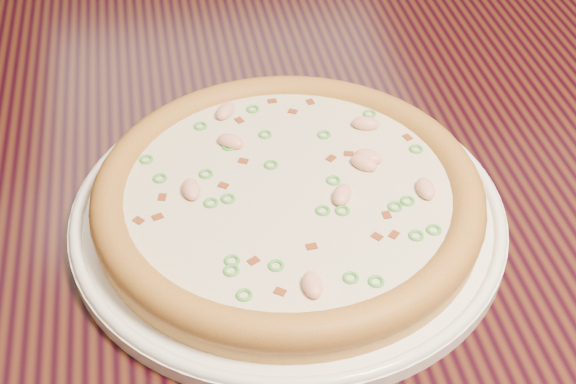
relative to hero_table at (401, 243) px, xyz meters
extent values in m
plane|color=black|center=(0.14, 0.57, -0.65)|extent=(9.00, 9.00, 0.00)
cube|color=black|center=(0.00, 0.00, 0.08)|extent=(1.20, 0.80, 0.04)
cylinder|color=white|center=(-0.12, -0.05, 0.10)|extent=(0.35, 0.35, 0.01)
torus|color=white|center=(-0.12, -0.05, 0.11)|extent=(0.35, 0.35, 0.01)
cylinder|color=#C4893D|center=(-0.12, -0.05, 0.12)|extent=(0.31, 0.31, 0.02)
torus|color=#B7802C|center=(-0.12, -0.05, 0.13)|extent=(0.31, 0.31, 0.03)
cylinder|color=beige|center=(-0.12, -0.05, 0.13)|extent=(0.26, 0.26, 0.00)
ellipsoid|color=#F2B29E|center=(-0.04, 0.02, 0.14)|extent=(0.03, 0.02, 0.01)
ellipsoid|color=#F2B29E|center=(-0.08, -0.07, 0.14)|extent=(0.02, 0.03, 0.01)
ellipsoid|color=#F2B29E|center=(-0.01, -0.07, 0.14)|extent=(0.01, 0.02, 0.01)
ellipsoid|color=#F2B29E|center=(-0.16, 0.01, 0.14)|extent=(0.03, 0.03, 0.01)
ellipsoid|color=#F2B29E|center=(-0.05, -0.03, 0.14)|extent=(0.03, 0.02, 0.01)
ellipsoid|color=#F2B29E|center=(-0.05, -0.04, 0.14)|extent=(0.03, 0.03, 0.01)
ellipsoid|color=#F2B29E|center=(-0.20, -0.04, 0.14)|extent=(0.02, 0.03, 0.01)
ellipsoid|color=#F2B29E|center=(-0.16, 0.06, 0.14)|extent=(0.03, 0.03, 0.01)
ellipsoid|color=#F2B29E|center=(-0.12, -0.16, 0.14)|extent=(0.01, 0.02, 0.01)
cube|color=maroon|center=(-0.10, 0.05, 0.13)|extent=(0.01, 0.01, 0.00)
cube|color=maroon|center=(-0.07, -0.12, 0.13)|extent=(0.01, 0.01, 0.00)
cube|color=maroon|center=(-0.22, -0.07, 0.13)|extent=(0.01, 0.01, 0.00)
cube|color=maroon|center=(-0.15, 0.04, 0.13)|extent=(0.01, 0.01, 0.00)
cube|color=maroon|center=(-0.08, -0.02, 0.13)|extent=(0.01, 0.01, 0.00)
cube|color=maroon|center=(-0.08, 0.06, 0.13)|extent=(0.01, 0.01, 0.00)
cube|color=maroon|center=(-0.05, -0.12, 0.13)|extent=(0.01, 0.01, 0.00)
cube|color=maroon|center=(-0.05, -0.10, 0.13)|extent=(0.01, 0.01, 0.00)
cube|color=maroon|center=(-0.24, -0.07, 0.13)|extent=(0.01, 0.01, 0.00)
cube|color=maroon|center=(-0.17, -0.04, 0.13)|extent=(0.01, 0.01, 0.00)
cube|color=maroon|center=(-0.15, -0.16, 0.13)|extent=(0.01, 0.01, 0.00)
cube|color=maroon|center=(-0.11, 0.07, 0.13)|extent=(0.01, 0.01, 0.00)
cube|color=maroon|center=(-0.22, -0.04, 0.13)|extent=(0.01, 0.01, 0.00)
cube|color=maroon|center=(-0.11, -0.12, 0.13)|extent=(0.01, 0.01, 0.00)
cube|color=maroon|center=(-0.06, -0.02, 0.13)|extent=(0.01, 0.01, 0.00)
cube|color=maroon|center=(-0.15, -0.01, 0.13)|extent=(0.01, 0.01, 0.00)
cube|color=maroon|center=(-0.01, -0.01, 0.13)|extent=(0.01, 0.01, 0.00)
cube|color=maroon|center=(-0.16, -0.12, 0.13)|extent=(0.01, 0.01, 0.00)
torus|color=green|center=(-0.01, -0.02, 0.13)|extent=(0.02, 0.02, 0.00)
torus|color=green|center=(-0.08, 0.01, 0.13)|extent=(0.02, 0.02, 0.00)
torus|color=green|center=(-0.17, -0.12, 0.13)|extent=(0.01, 0.01, 0.00)
torus|color=green|center=(-0.17, -0.16, 0.13)|extent=(0.02, 0.02, 0.00)
torus|color=green|center=(-0.13, -0.02, 0.13)|extent=(0.02, 0.02, 0.00)
torus|color=green|center=(-0.17, -0.06, 0.13)|extent=(0.02, 0.02, 0.00)
torus|color=green|center=(-0.04, -0.12, 0.13)|extent=(0.02, 0.02, 0.00)
torus|color=green|center=(-0.18, -0.06, 0.13)|extent=(0.02, 0.02, 0.00)
torus|color=green|center=(-0.03, -0.08, 0.13)|extent=(0.01, 0.01, 0.00)
torus|color=green|center=(-0.18, -0.13, 0.13)|extent=(0.02, 0.02, 0.00)
torus|color=green|center=(-0.22, -0.02, 0.13)|extent=(0.02, 0.02, 0.00)
torus|color=green|center=(-0.23, 0.00, 0.13)|extent=(0.01, 0.01, 0.00)
torus|color=green|center=(-0.13, 0.02, 0.13)|extent=(0.01, 0.01, 0.00)
torus|color=green|center=(-0.18, -0.02, 0.13)|extent=(0.02, 0.02, 0.00)
torus|color=green|center=(-0.13, 0.06, 0.13)|extent=(0.01, 0.01, 0.00)
torus|color=green|center=(-0.09, -0.15, 0.13)|extent=(0.01, 0.01, 0.00)
torus|color=green|center=(-0.10, -0.08, 0.13)|extent=(0.02, 0.02, 0.00)
torus|color=green|center=(-0.08, -0.05, 0.13)|extent=(0.02, 0.02, 0.00)
torus|color=green|center=(-0.08, -0.16, 0.13)|extent=(0.01, 0.01, 0.00)
torus|color=green|center=(-0.14, -0.13, 0.13)|extent=(0.02, 0.02, 0.00)
torus|color=green|center=(-0.04, -0.09, 0.13)|extent=(0.02, 0.02, 0.00)
torus|color=green|center=(-0.08, -0.08, 0.13)|extent=(0.01, 0.01, 0.00)
torus|color=green|center=(-0.03, 0.03, 0.13)|extent=(0.02, 0.02, 0.00)
torus|color=green|center=(-0.02, -0.12, 0.13)|extent=(0.02, 0.02, 0.00)
torus|color=green|center=(-0.16, 0.01, 0.13)|extent=(0.02, 0.02, 0.00)
torus|color=green|center=(-0.18, 0.04, 0.13)|extent=(0.01, 0.01, 0.00)
camera|label=1|loc=(-0.21, -0.52, 0.55)|focal=50.00mm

